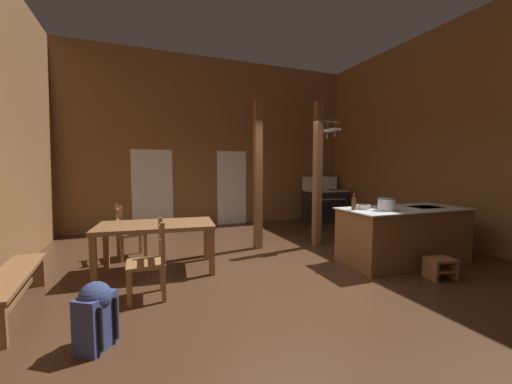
# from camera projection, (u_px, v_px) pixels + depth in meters

# --- Properties ---
(ground_plane) EXTENTS (8.48, 9.04, 0.10)m
(ground_plane) POSITION_uv_depth(u_px,v_px,m) (287.00, 276.00, 4.52)
(ground_plane) COLOR #422819
(wall_back) EXTENTS (8.48, 0.14, 4.52)m
(wall_back) POSITION_uv_depth(u_px,v_px,m) (217.00, 143.00, 8.22)
(wall_back) COLOR brown
(wall_back) RESTS_ON ground_plane
(wall_right) EXTENTS (0.14, 9.04, 4.52)m
(wall_right) POSITION_uv_depth(u_px,v_px,m) (469.00, 133.00, 5.77)
(wall_right) COLOR brown
(wall_right) RESTS_ON ground_plane
(glazed_door_back_left) EXTENTS (1.00, 0.01, 2.05)m
(glazed_door_back_left) POSITION_uv_depth(u_px,v_px,m) (153.00, 190.00, 7.62)
(glazed_door_back_left) COLOR white
(glazed_door_back_left) RESTS_ON ground_plane
(glazed_panel_back_right) EXTENTS (0.84, 0.01, 2.05)m
(glazed_panel_back_right) POSITION_uv_depth(u_px,v_px,m) (232.00, 188.00, 8.39)
(glazed_panel_back_right) COLOR white
(glazed_panel_back_right) RESTS_ON ground_plane
(kitchen_island) EXTENTS (2.18, 1.01, 0.91)m
(kitchen_island) POSITION_uv_depth(u_px,v_px,m) (403.00, 235.00, 5.04)
(kitchen_island) COLOR brown
(kitchen_island) RESTS_ON ground_plane
(stove_range) EXTENTS (1.23, 0.93, 1.32)m
(stove_range) POSITION_uv_depth(u_px,v_px,m) (325.00, 205.00, 8.79)
(stove_range) COLOR black
(stove_range) RESTS_ON ground_plane
(support_post_with_pot_rack) EXTENTS (0.60, 0.25, 2.87)m
(support_post_with_pot_rack) POSITION_uv_depth(u_px,v_px,m) (319.00, 170.00, 5.97)
(support_post_with_pot_rack) COLOR brown
(support_post_with_pot_rack) RESTS_ON ground_plane
(support_post_center) EXTENTS (0.14, 0.14, 2.87)m
(support_post_center) POSITION_uv_depth(u_px,v_px,m) (258.00, 176.00, 5.82)
(support_post_center) COLOR brown
(support_post_center) RESTS_ON ground_plane
(step_stool) EXTENTS (0.41, 0.35, 0.30)m
(step_stool) POSITION_uv_depth(u_px,v_px,m) (440.00, 267.00, 4.27)
(step_stool) COLOR olive
(step_stool) RESTS_ON ground_plane
(dining_table) EXTENTS (1.79, 1.08, 0.74)m
(dining_table) POSITION_uv_depth(u_px,v_px,m) (156.00, 229.00, 4.55)
(dining_table) COLOR brown
(dining_table) RESTS_ON ground_plane
(ladderback_chair_near_window) EXTENTS (0.52, 0.52, 0.95)m
(ladderback_chair_near_window) POSITION_uv_depth(u_px,v_px,m) (128.00, 233.00, 5.24)
(ladderback_chair_near_window) COLOR olive
(ladderback_chair_near_window) RESTS_ON ground_plane
(ladderback_chair_by_post) EXTENTS (0.44, 0.44, 0.95)m
(ladderback_chair_by_post) POSITION_uv_depth(u_px,v_px,m) (150.00, 261.00, 3.63)
(ladderback_chair_by_post) COLOR olive
(ladderback_chair_by_post) RESTS_ON ground_plane
(bench_along_left_wall) EXTENTS (0.47, 1.68, 0.44)m
(bench_along_left_wall) POSITION_uv_depth(u_px,v_px,m) (12.00, 285.00, 3.25)
(bench_along_left_wall) COLOR brown
(bench_along_left_wall) RESTS_ON ground_plane
(backpack) EXTENTS (0.38, 0.39, 0.60)m
(backpack) POSITION_uv_depth(u_px,v_px,m) (96.00, 313.00, 2.62)
(backpack) COLOR navy
(backpack) RESTS_ON ground_plane
(stockpot_on_counter) EXTENTS (0.34, 0.27, 0.19)m
(stockpot_on_counter) POSITION_uv_depth(u_px,v_px,m) (387.00, 204.00, 4.72)
(stockpot_on_counter) COLOR silver
(stockpot_on_counter) RESTS_ON kitchen_island
(mixing_bowl_on_counter) EXTENTS (0.21, 0.21, 0.08)m
(mixing_bowl_on_counter) POSITION_uv_depth(u_px,v_px,m) (363.00, 207.00, 4.86)
(mixing_bowl_on_counter) COLOR silver
(mixing_bowl_on_counter) RESTS_ON kitchen_island
(bottle_tall_on_counter) EXTENTS (0.07, 0.07, 0.27)m
(bottle_tall_on_counter) POSITION_uv_depth(u_px,v_px,m) (354.00, 203.00, 4.79)
(bottle_tall_on_counter) COLOR #56331E
(bottle_tall_on_counter) RESTS_ON kitchen_island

